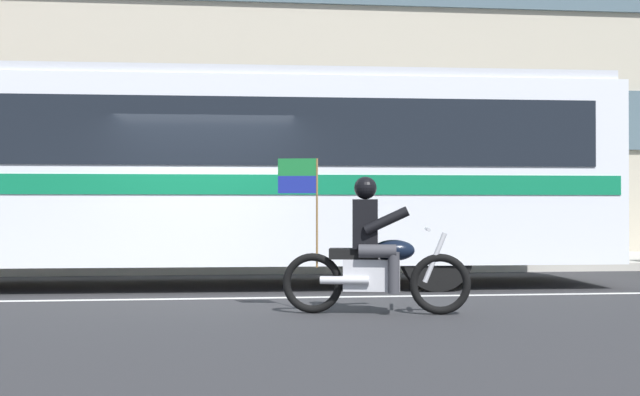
# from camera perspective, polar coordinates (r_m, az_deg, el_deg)

# --- Properties ---
(ground_plane) EXTENTS (60.00, 60.00, 0.00)m
(ground_plane) POSITION_cam_1_polar(r_m,az_deg,el_deg) (11.71, -7.98, -6.58)
(ground_plane) COLOR #2B2B2D
(sidewalk_curb) EXTENTS (28.00, 3.80, 0.15)m
(sidewalk_curb) POSITION_cam_1_polar(r_m,az_deg,el_deg) (16.79, -7.54, -4.50)
(sidewalk_curb) COLOR #B7B2A8
(sidewalk_curb) RESTS_ON ground_plane
(lane_center_stripe) EXTENTS (26.60, 0.14, 0.01)m
(lane_center_stripe) POSITION_cam_1_polar(r_m,az_deg,el_deg) (11.12, -8.06, -6.88)
(lane_center_stripe) COLOR silver
(lane_center_stripe) RESTS_ON ground_plane
(office_building_facade) EXTENTS (28.00, 0.89, 9.34)m
(office_building_facade) POSITION_cam_1_polar(r_m,az_deg,el_deg) (19.34, -7.40, 9.70)
(office_building_facade) COLOR #B2A893
(office_building_facade) RESTS_ON ground_plane
(transit_bus) EXTENTS (12.72, 2.86, 3.22)m
(transit_bus) POSITION_cam_1_polar(r_m,az_deg,el_deg) (12.86, -8.59, 2.36)
(transit_bus) COLOR silver
(transit_bus) RESTS_ON ground_plane
(motorcycle_with_rider) EXTENTS (2.16, 0.72, 1.78)m
(motorcycle_with_rider) POSITION_cam_1_polar(r_m,az_deg,el_deg) (9.44, 3.73, -3.97)
(motorcycle_with_rider) COLOR black
(motorcycle_with_rider) RESTS_ON ground_plane
(fire_hydrant) EXTENTS (0.22, 0.30, 0.75)m
(fire_hydrant) POSITION_cam_1_polar(r_m,az_deg,el_deg) (16.25, -20.65, -3.03)
(fire_hydrant) COLOR gold
(fire_hydrant) RESTS_ON sidewalk_curb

